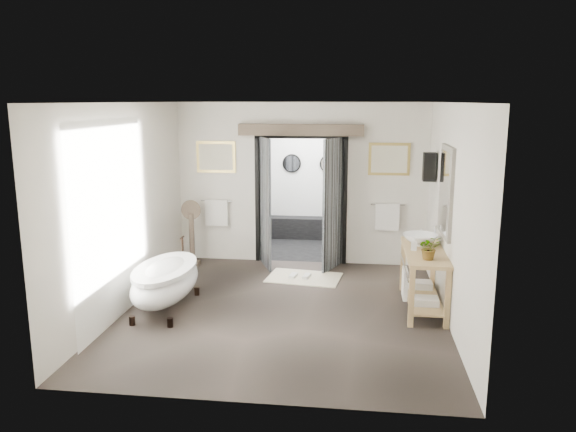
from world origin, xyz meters
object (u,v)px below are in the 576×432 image
at_px(rug, 304,277).
at_px(basin, 420,240).
at_px(clawfoot_tub, 166,281).
at_px(vanity, 422,274).

distance_m(rug, basin, 2.20).
height_order(clawfoot_tub, vanity, clawfoot_tub).
distance_m(clawfoot_tub, basin, 3.71).
distance_m(vanity, rug, 2.19).
bearing_deg(vanity, rug, 147.12).
bearing_deg(basin, vanity, -99.39).
xyz_separation_m(rug, basin, (1.78, -0.90, 0.93)).
height_order(clawfoot_tub, rug, clawfoot_tub).
xyz_separation_m(vanity, rug, (-1.79, 1.16, -0.50)).
relative_size(vanity, basin, 3.18).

